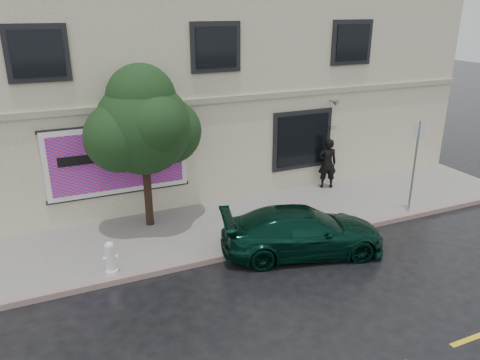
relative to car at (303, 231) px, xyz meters
name	(u,v)px	position (x,y,z in m)	size (l,w,h in m)	color
ground	(291,277)	(-0.90, -0.99, -0.64)	(90.00, 90.00, 0.00)	black
sidewalk	(239,223)	(-0.90, 2.26, -0.57)	(20.00, 3.50, 0.15)	gray
curb	(264,248)	(-0.90, 0.51, -0.57)	(20.00, 0.18, 0.16)	slate
building	(179,85)	(-0.90, 8.00, 2.86)	(20.00, 8.12, 7.00)	beige
billboard	(118,160)	(-4.10, 3.93, 1.41)	(4.30, 0.16, 2.20)	white
car	(303,231)	(0.00, 0.00, 0.00)	(1.94, 4.40, 1.28)	black
pedestrian	(327,163)	(3.18, 3.61, 0.42)	(0.67, 0.44, 1.83)	black
umbrella	(330,130)	(3.18, 3.61, 1.66)	(0.88, 0.88, 0.65)	black
street_tree	(143,127)	(-3.45, 3.15, 2.52)	(2.70, 2.70, 4.37)	#301F15
fire_hydrant	(110,258)	(-4.98, 0.81, -0.08)	(0.35, 0.33, 0.85)	white
sign_pole	(415,159)	(4.40, 0.71, 1.27)	(0.35, 0.14, 2.98)	#92959B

